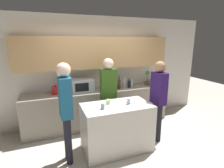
{
  "coord_description": "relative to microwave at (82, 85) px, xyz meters",
  "views": [
    {
      "loc": [
        -1.19,
        -2.61,
        2.09
      ],
      "look_at": [
        -0.0,
        0.5,
        1.28
      ],
      "focal_mm": 28.0,
      "sensor_mm": 36.0,
      "label": 1
    }
  ],
  "objects": [
    {
      "name": "bottle_4",
      "position": [
        1.21,
        -0.07,
        -0.06
      ],
      "size": [
        0.08,
        0.08,
        0.24
      ],
      "color": "black",
      "rests_on": "back_counter"
    },
    {
      "name": "cup_0",
      "position": [
        0.29,
        -1.03,
        -0.11
      ],
      "size": [
        0.08,
        0.08,
        0.08
      ],
      "color": "beige",
      "rests_on": "kitchen_island"
    },
    {
      "name": "bottle_2",
      "position": [
        1.02,
        0.05,
        -0.03
      ],
      "size": [
        0.08,
        0.08,
        0.31
      ],
      "color": "silver",
      "rests_on": "back_counter"
    },
    {
      "name": "back_counter",
      "position": [
        0.41,
        -0.02,
        -0.61
      ],
      "size": [
        3.6,
        0.62,
        0.92
      ],
      "color": "gray",
      "rests_on": "ground_plane"
    },
    {
      "name": "person_center",
      "position": [
        -0.53,
        -1.19,
        -0.01
      ],
      "size": [
        0.23,
        0.35,
        1.77
      ],
      "rotation": [
        0.0,
        0.0,
        -1.54
      ],
      "color": "black",
      "rests_on": "ground_plane"
    },
    {
      "name": "cup_2",
      "position": [
        0.64,
        -1.19,
        -0.09
      ],
      "size": [
        0.07,
        0.07,
        0.11
      ],
      "color": "#A3C5E2",
      "rests_on": "kitchen_island"
    },
    {
      "name": "microwave",
      "position": [
        0.0,
        0.0,
        0.0
      ],
      "size": [
        0.52,
        0.39,
        0.3
      ],
      "color": "#B7BABC",
      "rests_on": "back_counter"
    },
    {
      "name": "ground_plane",
      "position": [
        0.41,
        -1.41,
        -1.07
      ],
      "size": [
        14.0,
        14.0,
        0.0
      ],
      "primitive_type": "plane",
      "color": "beige"
    },
    {
      "name": "person_right",
      "position": [
        1.34,
        -1.15,
        -0.05
      ],
      "size": [
        0.23,
        0.34,
        1.71
      ],
      "rotation": [
        0.0,
        0.0,
        -4.7
      ],
      "color": "black",
      "rests_on": "ground_plane"
    },
    {
      "name": "plate_on_island",
      "position": [
        0.74,
        -1.06,
        -0.14
      ],
      "size": [
        0.26,
        0.26,
        0.01
      ],
      "color": "white",
      "rests_on": "kitchen_island"
    },
    {
      "name": "bottle_5",
      "position": [
        1.28,
        -0.08,
        -0.06
      ],
      "size": [
        0.07,
        0.07,
        0.25
      ],
      "color": "silver",
      "rests_on": "back_counter"
    },
    {
      "name": "cup_1",
      "position": [
        0.1,
        -1.25,
        -0.1
      ],
      "size": [
        0.07,
        0.07,
        0.1
      ],
      "color": "#89A9B4",
      "rests_on": "kitchen_island"
    },
    {
      "name": "back_wall",
      "position": [
        0.41,
        0.25,
        0.46
      ],
      "size": [
        6.4,
        0.4,
        2.7
      ],
      "color": "silver",
      "rests_on": "ground_plane"
    },
    {
      "name": "bottle_3",
      "position": [
        1.09,
        -0.03,
        -0.04
      ],
      "size": [
        0.08,
        0.08,
        0.3
      ],
      "color": "silver",
      "rests_on": "back_counter"
    },
    {
      "name": "potted_plant",
      "position": [
        1.79,
        0.0,
        0.05
      ],
      "size": [
        0.14,
        0.14,
        0.4
      ],
      "color": "brown",
      "rests_on": "back_counter"
    },
    {
      "name": "bottle_1",
      "position": [
        0.91,
        -0.1,
        -0.03
      ],
      "size": [
        0.07,
        0.07,
        0.32
      ],
      "color": "#472814",
      "rests_on": "back_counter"
    },
    {
      "name": "kitchen_island",
      "position": [
        0.41,
        -1.16,
        -0.61
      ],
      "size": [
        1.31,
        0.72,
        0.93
      ],
      "color": "beige",
      "rests_on": "ground_plane"
    },
    {
      "name": "person_left",
      "position": [
        0.46,
        -0.54,
        -0.03
      ],
      "size": [
        0.36,
        0.23,
        1.74
      ],
      "rotation": [
        0.0,
        0.0,
        -3.23
      ],
      "color": "black",
      "rests_on": "ground_plane"
    },
    {
      "name": "bottle_0",
      "position": [
        0.84,
        -0.04,
        -0.05
      ],
      "size": [
        0.08,
        0.08,
        0.27
      ],
      "color": "#472814",
      "rests_on": "back_counter"
    },
    {
      "name": "toaster",
      "position": [
        -0.57,
        0.0,
        -0.06
      ],
      "size": [
        0.26,
        0.16,
        0.18
      ],
      "color": "#B21E19",
      "rests_on": "back_counter"
    }
  ]
}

